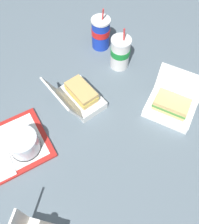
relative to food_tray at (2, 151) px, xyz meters
The scene contains 8 objects.
ground_plane 0.41m from the food_tray, 15.90° to the right, with size 3.20×3.20×0.00m, color slate.
food_tray is the anchor object (origin of this frame).
cake_container 0.11m from the food_tray, 30.76° to the right, with size 0.12×0.12×0.08m.
napkin_stack 0.08m from the food_tray, 118.86° to the right, with size 0.10×0.10×0.00m, color white.
clamshell_sandwich_front 0.39m from the food_tray, ahead, with size 0.20×0.21×0.16m.
clamshell_sandwich_back 0.73m from the food_tray, 21.41° to the right, with size 0.24×0.26×0.18m.
soda_cup_left 0.69m from the food_tray, ahead, with size 0.10×0.10×0.23m.
soda_cup_center 0.74m from the food_tray, 20.06° to the left, with size 0.10×0.10×0.23m.
Camera 1 is at (-0.32, -0.45, 0.94)m, focal length 40.00 mm.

